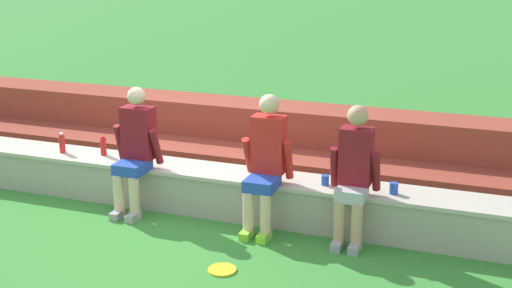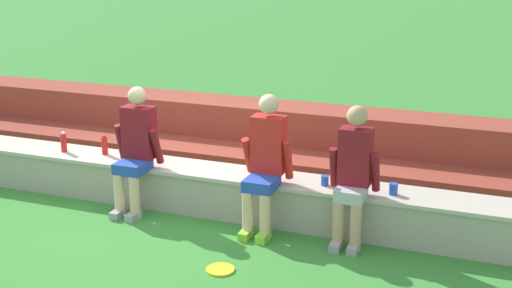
% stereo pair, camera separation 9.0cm
% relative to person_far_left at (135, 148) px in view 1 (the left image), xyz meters
% --- Properties ---
extents(ground_plane, '(80.00, 80.00, 0.00)m').
position_rel_person_far_left_xyz_m(ground_plane, '(0.26, 0.02, -0.72)').
color(ground_plane, '#388433').
extents(stone_seating_wall, '(7.88, 0.54, 0.48)m').
position_rel_person_far_left_xyz_m(stone_seating_wall, '(0.26, 0.27, -0.46)').
color(stone_seating_wall, '#A8A08E').
rests_on(stone_seating_wall, ground).
extents(brick_bleachers, '(10.48, 1.27, 0.88)m').
position_rel_person_far_left_xyz_m(brick_bleachers, '(0.26, 1.58, -0.35)').
color(brick_bleachers, brown).
rests_on(brick_bleachers, ground).
extents(person_far_left, '(0.52, 0.56, 1.37)m').
position_rel_person_far_left_xyz_m(person_far_left, '(0.00, 0.00, 0.00)').
color(person_far_left, beige).
rests_on(person_far_left, ground).
extents(person_left_of_center, '(0.51, 0.61, 1.40)m').
position_rel_person_far_left_xyz_m(person_left_of_center, '(1.48, 0.03, 0.01)').
color(person_left_of_center, beige).
rests_on(person_left_of_center, ground).
extents(person_center, '(0.49, 0.50, 1.37)m').
position_rel_person_far_left_xyz_m(person_center, '(2.39, 0.02, 0.00)').
color(person_center, tan).
rests_on(person_center, ground).
extents(water_bottle_center_gap, '(0.07, 0.07, 0.23)m').
position_rel_person_far_left_xyz_m(water_bottle_center_gap, '(-0.61, 0.33, -0.13)').
color(water_bottle_center_gap, red).
rests_on(water_bottle_center_gap, stone_seating_wall).
extents(water_bottle_near_left, '(0.07, 0.07, 0.24)m').
position_rel_person_far_left_xyz_m(water_bottle_near_left, '(-1.12, 0.24, -0.13)').
color(water_bottle_near_left, red).
rests_on(water_bottle_near_left, stone_seating_wall).
extents(plastic_cup_middle, '(0.08, 0.08, 0.10)m').
position_rel_person_far_left_xyz_m(plastic_cup_middle, '(2.05, 0.24, -0.19)').
color(plastic_cup_middle, blue).
rests_on(plastic_cup_middle, stone_seating_wall).
extents(plastic_cup_right_end, '(0.09, 0.09, 0.11)m').
position_rel_person_far_left_xyz_m(plastic_cup_right_end, '(2.75, 0.23, -0.18)').
color(plastic_cup_right_end, blue).
rests_on(plastic_cup_right_end, stone_seating_wall).
extents(frisbee, '(0.26, 0.26, 0.02)m').
position_rel_person_far_left_xyz_m(frisbee, '(1.44, -1.00, -0.71)').
color(frisbee, yellow).
rests_on(frisbee, ground).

